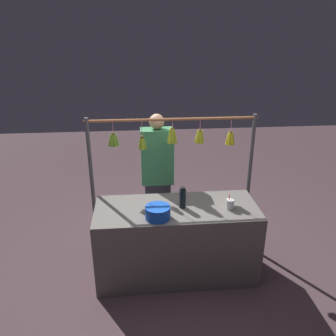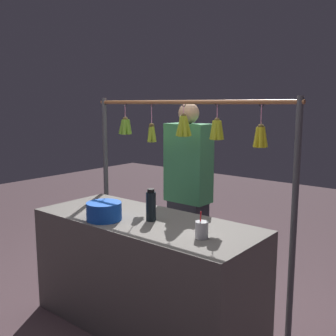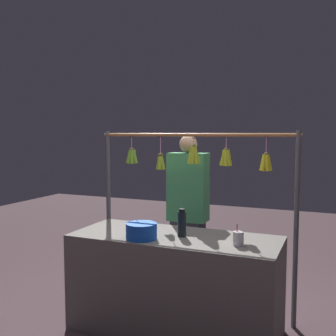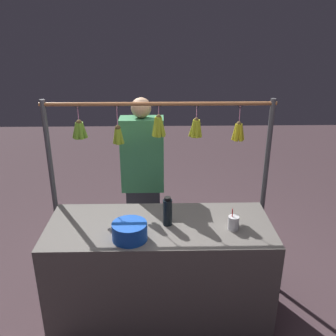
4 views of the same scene
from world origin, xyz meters
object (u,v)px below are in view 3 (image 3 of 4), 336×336
at_px(water_bottle, 182,223).
at_px(vendor_person, 188,217).
at_px(drink_cup, 238,239).
at_px(blue_bucket, 141,231).

xyz_separation_m(water_bottle, vendor_person, (0.22, -0.76, -0.12)).
bearing_deg(water_bottle, drink_cup, 171.30).
bearing_deg(blue_bucket, vendor_person, -93.39).
relative_size(water_bottle, blue_bucket, 0.92).
height_order(blue_bucket, vendor_person, vendor_person).
bearing_deg(vendor_person, water_bottle, 106.32).
bearing_deg(blue_bucket, water_bottle, -144.44).
bearing_deg(drink_cup, vendor_person, -49.13).
height_order(blue_bucket, drink_cup, drink_cup).
xyz_separation_m(water_bottle, drink_cup, (-0.50, 0.08, -0.06)).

